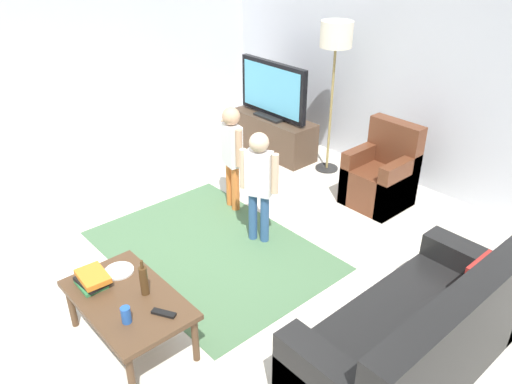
{
  "coord_description": "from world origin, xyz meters",
  "views": [
    {
      "loc": [
        2.9,
        -1.97,
        2.77
      ],
      "look_at": [
        0.0,
        0.6,
        0.65
      ],
      "focal_mm": 35.39,
      "sensor_mm": 36.0,
      "label": 1
    }
  ],
  "objects_px": {
    "child_center": "(259,178)",
    "tv": "(273,91)",
    "tv_stand": "(273,135)",
    "book_stack": "(92,279)",
    "soda_can": "(126,315)",
    "armchair": "(382,178)",
    "bottle": "(144,280)",
    "coffee_table": "(128,303)",
    "floor_lamp": "(336,43)",
    "plate": "(119,271)",
    "couch": "(421,342)",
    "tv_remote": "(164,313)",
    "child_near_tv": "(232,149)"
  },
  "relations": [
    {
      "from": "child_center",
      "to": "book_stack",
      "type": "bearing_deg",
      "value": -86.55
    },
    {
      "from": "tv_stand",
      "to": "bottle",
      "type": "bearing_deg",
      "value": -58.22
    },
    {
      "from": "tv_stand",
      "to": "soda_can",
      "type": "bearing_deg",
      "value": -57.95
    },
    {
      "from": "child_near_tv",
      "to": "tv_remote",
      "type": "bearing_deg",
      "value": -51.38
    },
    {
      "from": "tv_stand",
      "to": "bottle",
      "type": "xyz_separation_m",
      "value": [
        1.86,
        -3.0,
        0.29
      ]
    },
    {
      "from": "child_center",
      "to": "bottle",
      "type": "relative_size",
      "value": 3.91
    },
    {
      "from": "tv",
      "to": "bottle",
      "type": "bearing_deg",
      "value": -58.04
    },
    {
      "from": "child_near_tv",
      "to": "tv_stand",
      "type": "bearing_deg",
      "value": 120.22
    },
    {
      "from": "child_center",
      "to": "plate",
      "type": "bearing_deg",
      "value": -86.55
    },
    {
      "from": "floor_lamp",
      "to": "tv_stand",
      "type": "bearing_deg",
      "value": -169.45
    },
    {
      "from": "floor_lamp",
      "to": "child_near_tv",
      "type": "bearing_deg",
      "value": -91.97
    },
    {
      "from": "tv_stand",
      "to": "tv_remote",
      "type": "relative_size",
      "value": 7.06
    },
    {
      "from": "book_stack",
      "to": "soda_can",
      "type": "distance_m",
      "value": 0.51
    },
    {
      "from": "floor_lamp",
      "to": "coffee_table",
      "type": "distance_m",
      "value": 3.62
    },
    {
      "from": "book_stack",
      "to": "soda_can",
      "type": "xyz_separation_m",
      "value": [
        0.51,
        -0.01,
        0.01
      ]
    },
    {
      "from": "couch",
      "to": "bottle",
      "type": "xyz_separation_m",
      "value": [
        -1.5,
        -1.18,
        0.25
      ]
    },
    {
      "from": "armchair",
      "to": "child_center",
      "type": "bearing_deg",
      "value": -102.6
    },
    {
      "from": "tv_stand",
      "to": "floor_lamp",
      "type": "bearing_deg",
      "value": 10.55
    },
    {
      "from": "child_center",
      "to": "coffee_table",
      "type": "distance_m",
      "value": 1.67
    },
    {
      "from": "tv_stand",
      "to": "tv_remote",
      "type": "xyz_separation_m",
      "value": [
        2.13,
        -3.02,
        0.19
      ]
    },
    {
      "from": "book_stack",
      "to": "bottle",
      "type": "distance_m",
      "value": 0.42
    },
    {
      "from": "floor_lamp",
      "to": "child_center",
      "type": "relative_size",
      "value": 1.6
    },
    {
      "from": "soda_can",
      "to": "plate",
      "type": "relative_size",
      "value": 0.55
    },
    {
      "from": "tv",
      "to": "floor_lamp",
      "type": "distance_m",
      "value": 1.09
    },
    {
      "from": "child_center",
      "to": "soda_can",
      "type": "relative_size",
      "value": 9.28
    },
    {
      "from": "couch",
      "to": "plate",
      "type": "height_order",
      "value": "couch"
    },
    {
      "from": "tv_remote",
      "to": "floor_lamp",
      "type": "bearing_deg",
      "value": 82.87
    },
    {
      "from": "child_near_tv",
      "to": "floor_lamp",
      "type": "bearing_deg",
      "value": 88.03
    },
    {
      "from": "armchair",
      "to": "book_stack",
      "type": "bearing_deg",
      "value": -94.11
    },
    {
      "from": "child_center",
      "to": "tv",
      "type": "bearing_deg",
      "value": 133.3
    },
    {
      "from": "tv",
      "to": "child_near_tv",
      "type": "distance_m",
      "value": 1.51
    },
    {
      "from": "tv_stand",
      "to": "coffee_table",
      "type": "relative_size",
      "value": 1.2
    },
    {
      "from": "tv_stand",
      "to": "book_stack",
      "type": "xyz_separation_m",
      "value": [
        1.52,
        -3.24,
        0.23
      ]
    },
    {
      "from": "tv",
      "to": "book_stack",
      "type": "xyz_separation_m",
      "value": [
        1.52,
        -3.21,
        -0.38
      ]
    },
    {
      "from": "coffee_table",
      "to": "plate",
      "type": "bearing_deg",
      "value": 161.55
    },
    {
      "from": "child_center",
      "to": "plate",
      "type": "height_order",
      "value": "child_center"
    },
    {
      "from": "couch",
      "to": "soda_can",
      "type": "distance_m",
      "value": 1.96
    },
    {
      "from": "coffee_table",
      "to": "armchair",
      "type": "bearing_deg",
      "value": 91.06
    },
    {
      "from": "couch",
      "to": "tv_remote",
      "type": "bearing_deg",
      "value": -135.69
    },
    {
      "from": "bottle",
      "to": "soda_can",
      "type": "distance_m",
      "value": 0.3
    },
    {
      "from": "couch",
      "to": "bottle",
      "type": "relative_size",
      "value": 6.33
    },
    {
      "from": "couch",
      "to": "soda_can",
      "type": "bearing_deg",
      "value": -133.12
    },
    {
      "from": "floor_lamp",
      "to": "couch",
      "type": "bearing_deg",
      "value": -37.72
    },
    {
      "from": "child_near_tv",
      "to": "book_stack",
      "type": "xyz_separation_m",
      "value": [
        0.76,
        -1.92,
        -0.21
      ]
    },
    {
      "from": "child_center",
      "to": "floor_lamp",
      "type": "bearing_deg",
      "value": 109.77
    },
    {
      "from": "tv_stand",
      "to": "book_stack",
      "type": "relative_size",
      "value": 4.34
    },
    {
      "from": "armchair",
      "to": "soda_can",
      "type": "relative_size",
      "value": 7.5
    },
    {
      "from": "child_near_tv",
      "to": "tv_remote",
      "type": "relative_size",
      "value": 6.63
    },
    {
      "from": "soda_can",
      "to": "plate",
      "type": "distance_m",
      "value": 0.57
    },
    {
      "from": "armchair",
      "to": "plate",
      "type": "height_order",
      "value": "armchair"
    }
  ]
}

